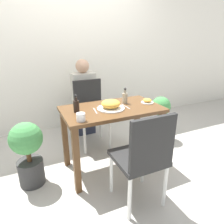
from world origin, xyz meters
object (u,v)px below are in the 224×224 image
object	(u,v)px
chair_far	(91,109)
drink_cup	(81,117)
potted_plant_left	(28,151)
sauce_bottle	(76,105)
person_figure	(84,98)
side_plate	(147,101)
chair_near	(143,156)
food_plate	(111,105)
condiment_bottle	(125,98)
potted_plant_right	(160,118)

from	to	relation	value
chair_far	drink_cup	world-z (taller)	chair_far
potted_plant_left	drink_cup	bearing A→B (deg)	-31.38
sauce_bottle	person_figure	size ratio (longest dim) A/B	0.16
chair_far	potted_plant_left	xyz separation A→B (m)	(-0.86, -0.58, -0.13)
side_plate	potted_plant_left	world-z (taller)	side_plate
chair_near	potted_plant_left	distance (m)	1.15
potted_plant_left	side_plate	bearing A→B (deg)	-4.10
food_plate	condiment_bottle	bearing A→B (deg)	24.87
drink_cup	person_figure	size ratio (longest dim) A/B	0.07
sauce_bottle	potted_plant_right	bearing A→B (deg)	14.11
potted_plant_right	person_figure	bearing A→B (deg)	145.93
chair_far	food_plate	world-z (taller)	chair_far
chair_far	side_plate	distance (m)	0.86
chair_far	side_plate	bearing A→B (deg)	-55.19
sauce_bottle	person_figure	distance (m)	1.08
side_plate	condiment_bottle	world-z (taller)	condiment_bottle
chair_far	potted_plant_right	bearing A→B (deg)	-16.67
chair_far	chair_near	bearing A→B (deg)	-88.94
side_plate	sauce_bottle	world-z (taller)	sauce_bottle
person_figure	chair_far	bearing A→B (deg)	-92.87
food_plate	condiment_bottle	world-z (taller)	condiment_bottle
sauce_bottle	potted_plant_right	xyz separation A→B (m)	(1.34, 0.34, -0.48)
chair_far	condiment_bottle	world-z (taller)	condiment_bottle
food_plate	drink_cup	xyz separation A→B (m)	(-0.38, -0.19, -0.01)
side_plate	sauce_bottle	bearing A→B (deg)	176.84
sauce_bottle	chair_near	bearing A→B (deg)	-60.63
chair_near	sauce_bottle	distance (m)	0.83
potted_plant_left	person_figure	world-z (taller)	person_figure
chair_far	side_plate	size ratio (longest dim) A/B	6.44
condiment_bottle	person_figure	bearing A→B (deg)	102.50
potted_plant_right	side_plate	bearing A→B (deg)	-143.33
condiment_bottle	potted_plant_left	world-z (taller)	condiment_bottle
condiment_bottle	person_figure	distance (m)	0.99
chair_near	potted_plant_right	bearing A→B (deg)	-133.51
food_plate	person_figure	size ratio (longest dim) A/B	0.25
food_plate	potted_plant_left	size ratio (longest dim) A/B	0.42
drink_cup	condiment_bottle	world-z (taller)	condiment_bottle
potted_plant_right	person_figure	distance (m)	1.19
food_plate	potted_plant_left	distance (m)	0.96
drink_cup	chair_far	bearing A→B (deg)	66.47
side_plate	sauce_bottle	distance (m)	0.83
chair_far	side_plate	world-z (taller)	chair_far
chair_far	potted_plant_right	size ratio (longest dim) A/B	1.39
sauce_bottle	potted_plant_left	xyz separation A→B (m)	(-0.51, 0.05, -0.42)
chair_near	food_plate	distance (m)	0.68
food_plate	drink_cup	size ratio (longest dim) A/B	3.58
sauce_bottle	side_plate	bearing A→B (deg)	-3.16
drink_cup	potted_plant_left	distance (m)	0.69
food_plate	potted_plant_left	world-z (taller)	food_plate
chair_near	sauce_bottle	size ratio (longest dim) A/B	4.93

